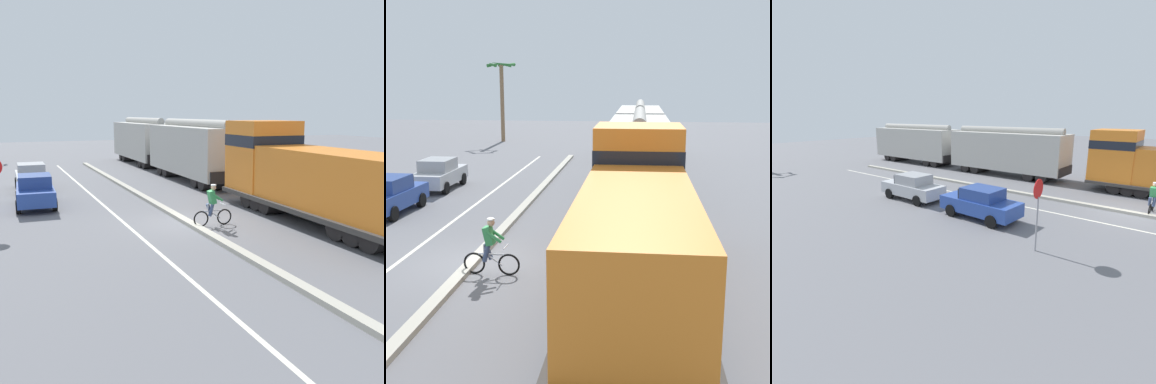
{
  "view_description": "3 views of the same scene",
  "coord_description": "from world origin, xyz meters",
  "views": [
    {
      "loc": [
        -7.03,
        -17.01,
        4.56
      ],
      "look_at": [
        0.35,
        0.16,
        1.28
      ],
      "focal_mm": 42.0,
      "sensor_mm": 36.0,
      "label": 1
    },
    {
      "loc": [
        5.1,
        -15.44,
        5.63
      ],
      "look_at": [
        3.04,
        2.3,
        1.89
      ],
      "focal_mm": 50.0,
      "sensor_mm": 36.0,
      "label": 2
    },
    {
      "loc": [
        -17.52,
        -2.66,
        5.19
      ],
      "look_at": [
        -5.01,
        7.43,
        1.03
      ],
      "focal_mm": 28.0,
      "sensor_mm": 36.0,
      "label": 3
    }
  ],
  "objects": [
    {
      "name": "ground_plane",
      "position": [
        0.0,
        0.0,
        0.0
      ],
      "size": [
        120.0,
        120.0,
        0.0
      ],
      "primitive_type": "plane",
      "color": "slate"
    },
    {
      "name": "parked_car_blue",
      "position": [
        -5.56,
        5.9,
        0.82
      ],
      "size": [
        1.96,
        4.26,
        1.62
      ],
      "color": "#28479E",
      "rests_on": "ground"
    },
    {
      "name": "cyclist",
      "position": [
        0.82,
        -0.86,
        0.82
      ],
      "size": [
        1.71,
        0.48,
        1.71
      ],
      "color": "black",
      "rests_on": "ground"
    },
    {
      "name": "locomotive",
      "position": [
        5.07,
        -1.4,
        1.8
      ],
      "size": [
        3.1,
        11.61,
        4.2
      ],
      "color": "orange",
      "rests_on": "ground"
    },
    {
      "name": "hopper_car_middle",
      "position": [
        5.07,
        22.36,
        2.08
      ],
      "size": [
        2.9,
        10.6,
        4.18
      ],
      "color": "#B5B2AB",
      "rests_on": "ground"
    },
    {
      "name": "parked_car_silver",
      "position": [
        -5.37,
        11.26,
        0.82
      ],
      "size": [
        1.87,
        4.22,
        1.62
      ],
      "color": "#B7BABF",
      "rests_on": "ground"
    },
    {
      "name": "lane_stripe",
      "position": [
        -2.4,
        6.0,
        0.0
      ],
      "size": [
        0.14,
        36.0,
        0.01
      ],
      "primitive_type": "cube",
      "color": "silver",
      "rests_on": "ground"
    },
    {
      "name": "median_curb",
      "position": [
        0.0,
        6.0,
        0.08
      ],
      "size": [
        0.36,
        36.0,
        0.16
      ],
      "primitive_type": "cube",
      "color": "#B2AD9E",
      "rests_on": "ground"
    },
    {
      "name": "hopper_car_lead",
      "position": [
        5.07,
        10.76,
        2.08
      ],
      "size": [
        2.9,
        10.6,
        4.18
      ],
      "color": "#B4B1A9",
      "rests_on": "ground"
    },
    {
      "name": "palm_tree_near",
      "position": [
        -7.72,
        33.74,
        5.31
      ],
      "size": [
        2.62,
        2.74,
        7.38
      ],
      "color": "#846647",
      "rests_on": "ground"
    }
  ]
}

